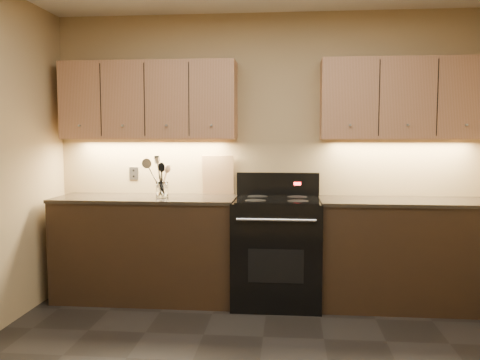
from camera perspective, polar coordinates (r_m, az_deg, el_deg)
name	(u,v)px	position (r m, az deg, el deg)	size (l,w,h in m)	color
wall_back	(269,155)	(4.75, 3.33, 2.81)	(4.00, 0.04, 2.60)	tan
counter_left	(147,248)	(4.73, -10.43, -7.48)	(1.62, 0.62, 0.93)	black
counter_right	(404,253)	(4.66, 17.92, -7.81)	(1.46, 0.62, 0.93)	black
stove	(277,249)	(4.53, 4.14, -7.77)	(0.76, 0.68, 1.14)	black
upper_cab_left	(149,101)	(4.77, -10.19, 8.76)	(1.60, 0.30, 0.70)	#AA7855
upper_cab_right	(404,99)	(4.71, 17.96, 8.65)	(1.44, 0.30, 0.70)	#AA7855
outlet_plate	(134,173)	(4.97, -11.84, 0.73)	(0.09, 0.01, 0.12)	#B2B5BA
utensil_crock	(162,190)	(4.60, -8.74, -1.14)	(0.13, 0.13, 0.14)	white
cutting_board	(218,175)	(4.76, -2.48, 0.59)	(0.29, 0.02, 0.37)	tan
wooden_spoon	(159,180)	(4.59, -9.03, 0.03)	(0.06, 0.06, 0.28)	tan
black_spoon	(162,179)	(4.60, -8.73, 0.14)	(0.06, 0.06, 0.30)	black
black_turner	(162,175)	(4.56, -8.75, 0.57)	(0.08, 0.08, 0.37)	black
steel_spatula	(164,176)	(4.59, -8.52, 0.50)	(0.08, 0.08, 0.36)	silver
steel_skimmer	(163,176)	(4.56, -8.60, 0.41)	(0.09, 0.09, 0.35)	silver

